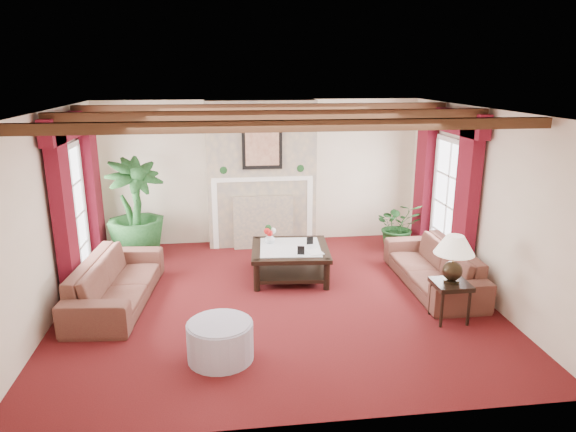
{
  "coord_description": "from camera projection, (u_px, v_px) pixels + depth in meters",
  "views": [
    {
      "loc": [
        -0.7,
        -6.8,
        3.2
      ],
      "look_at": [
        0.22,
        0.4,
        1.14
      ],
      "focal_mm": 32.0,
      "sensor_mm": 36.0,
      "label": 1
    }
  ],
  "objects": [
    {
      "name": "floor",
      "position": [
        277.0,
        299.0,
        7.45
      ],
      "size": [
        6.0,
        6.0,
        0.0
      ],
      "primitive_type": "plane",
      "color": "#410B0E",
      "rests_on": "ground"
    },
    {
      "name": "ceiling",
      "position": [
        275.0,
        110.0,
        6.71
      ],
      "size": [
        6.0,
        6.0,
        0.0
      ],
      "primitive_type": "plane",
      "rotation": [
        3.14,
        0.0,
        0.0
      ],
      "color": "white",
      "rests_on": "floor"
    },
    {
      "name": "back_wall",
      "position": [
        261.0,
        172.0,
        9.7
      ],
      "size": [
        6.0,
        0.02,
        2.7
      ],
      "primitive_type": "cube",
      "color": "beige",
      "rests_on": "ground"
    },
    {
      "name": "left_wall",
      "position": [
        48.0,
        217.0,
        6.71
      ],
      "size": [
        0.02,
        5.5,
        2.7
      ],
      "primitive_type": "cube",
      "color": "beige",
      "rests_on": "ground"
    },
    {
      "name": "right_wall",
      "position": [
        481.0,
        203.0,
        7.45
      ],
      "size": [
        0.02,
        5.5,
        2.7
      ],
      "primitive_type": "cube",
      "color": "beige",
      "rests_on": "ground"
    },
    {
      "name": "ceiling_beams",
      "position": [
        275.0,
        115.0,
        6.73
      ],
      "size": [
        6.0,
        3.0,
        0.12
      ],
      "primitive_type": null,
      "color": "#3D2313",
      "rests_on": "ceiling"
    },
    {
      "name": "fireplace",
      "position": [
        261.0,
        100.0,
        9.15
      ],
      "size": [
        2.0,
        0.52,
        2.7
      ],
      "primitive_type": null,
      "color": "tan",
      "rests_on": "ground"
    },
    {
      "name": "french_door_left",
      "position": [
        66.0,
        147.0,
        7.46
      ],
      "size": [
        0.1,
        1.1,
        2.16
      ],
      "primitive_type": null,
      "color": "white",
      "rests_on": "ground"
    },
    {
      "name": "french_door_right",
      "position": [
        454.0,
        140.0,
        8.18
      ],
      "size": [
        0.1,
        1.1,
        2.16
      ],
      "primitive_type": null,
      "color": "white",
      "rests_on": "ground"
    },
    {
      "name": "curtains_left",
      "position": [
        70.0,
        118.0,
        7.36
      ],
      "size": [
        0.2,
        2.4,
        2.55
      ],
      "primitive_type": null,
      "color": "#520B15",
      "rests_on": "ground"
    },
    {
      "name": "curtains_right",
      "position": [
        450.0,
        114.0,
        8.06
      ],
      "size": [
        0.2,
        2.4,
        2.55
      ],
      "primitive_type": null,
      "color": "#520B15",
      "rests_on": "ground"
    },
    {
      "name": "sofa_left",
      "position": [
        116.0,
        274.0,
        7.23
      ],
      "size": [
        2.37,
        1.08,
        0.88
      ],
      "primitive_type": "imported",
      "rotation": [
        0.0,
        0.0,
        1.48
      ],
      "color": "#340E15",
      "rests_on": "ground"
    },
    {
      "name": "sofa_right",
      "position": [
        434.0,
        259.0,
        7.81
      ],
      "size": [
        2.2,
        0.65,
        0.86
      ],
      "primitive_type": "imported",
      "rotation": [
        0.0,
        0.0,
        -1.57
      ],
      "color": "#340E15",
      "rests_on": "ground"
    },
    {
      "name": "potted_palm",
      "position": [
        137.0,
        232.0,
        8.94
      ],
      "size": [
        2.6,
        2.67,
        0.99
      ],
      "primitive_type": "imported",
      "rotation": [
        0.0,
        0.0,
        0.57
      ],
      "color": "black",
      "rests_on": "ground"
    },
    {
      "name": "small_plant",
      "position": [
        398.0,
        231.0,
        9.42
      ],
      "size": [
        1.01,
        1.08,
        0.72
      ],
      "primitive_type": "imported",
      "rotation": [
        0.0,
        0.0,
        -0.09
      ],
      "color": "black",
      "rests_on": "ground"
    },
    {
      "name": "coffee_table",
      "position": [
        290.0,
        262.0,
        8.21
      ],
      "size": [
        1.31,
        1.31,
        0.49
      ],
      "primitive_type": null,
      "rotation": [
        0.0,
        0.0,
        -0.08
      ],
      "color": "black",
      "rests_on": "ground"
    },
    {
      "name": "side_table",
      "position": [
        449.0,
        301.0,
        6.77
      ],
      "size": [
        0.58,
        0.58,
        0.54
      ],
      "primitive_type": null,
      "rotation": [
        0.0,
        0.0,
        -0.32
      ],
      "color": "black",
      "rests_on": "ground"
    },
    {
      "name": "ottoman",
      "position": [
        220.0,
        341.0,
        5.86
      ],
      "size": [
        0.76,
        0.76,
        0.44
      ],
      "primitive_type": "cylinder",
      "color": "#9D97AB",
      "rests_on": "ground"
    },
    {
      "name": "table_lamp",
      "position": [
        453.0,
        259.0,
        6.61
      ],
      "size": [
        0.52,
        0.52,
        0.66
      ],
      "primitive_type": null,
      "color": "black",
      "rests_on": "side_table"
    },
    {
      "name": "flower_vase",
      "position": [
        270.0,
        238.0,
        8.32
      ],
      "size": [
        0.2,
        0.21,
        0.17
      ],
      "primitive_type": "imported",
      "rotation": [
        0.0,
        0.0,
        -0.08
      ],
      "color": "silver",
      "rests_on": "coffee_table"
    },
    {
      "name": "book",
      "position": [
        308.0,
        245.0,
        7.82
      ],
      "size": [
        0.23,
        0.11,
        0.3
      ],
      "primitive_type": "imported",
      "rotation": [
        0.0,
        0.0,
        0.22
      ],
      "color": "black",
      "rests_on": "coffee_table"
    },
    {
      "name": "photo_frame_a",
      "position": [
        301.0,
        251.0,
        7.79
      ],
      "size": [
        0.11,
        0.04,
        0.15
      ],
      "primitive_type": null,
      "rotation": [
        0.0,
        0.0,
        -0.21
      ],
      "color": "black",
      "rests_on": "coffee_table"
    },
    {
      "name": "photo_frame_b",
      "position": [
        310.0,
        241.0,
        8.26
      ],
      "size": [
        0.11,
        0.04,
        0.14
      ],
      "primitive_type": null,
      "rotation": [
        0.0,
        0.0,
        0.16
      ],
      "color": "black",
      "rests_on": "coffee_table"
    }
  ]
}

